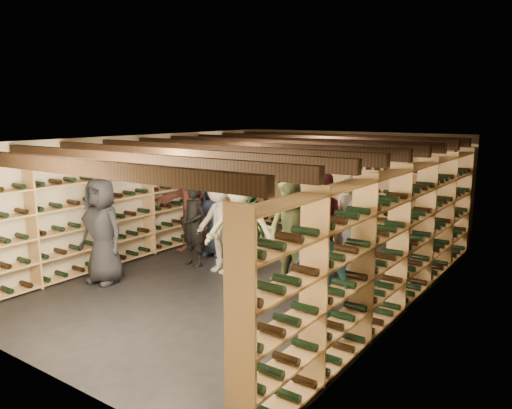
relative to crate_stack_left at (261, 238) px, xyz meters
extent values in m
plane|color=black|center=(0.82, -1.47, -0.26)|extent=(8.00, 8.00, 0.00)
cube|color=beige|center=(0.82, 2.53, 0.94)|extent=(5.50, 0.02, 2.40)
cube|color=beige|center=(0.82, -5.47, 0.94)|extent=(5.50, 0.02, 2.40)
cube|color=beige|center=(-1.93, -1.47, 0.94)|extent=(0.02, 8.00, 2.40)
cube|color=beige|center=(3.57, -1.47, 0.94)|extent=(0.02, 8.00, 2.40)
cube|color=beige|center=(0.82, -1.47, 2.15)|extent=(5.50, 8.00, 0.01)
cube|color=black|center=(0.82, -4.97, 2.00)|extent=(5.40, 0.12, 0.18)
cube|color=black|center=(0.82, -4.10, 2.00)|extent=(5.40, 0.12, 0.18)
cube|color=black|center=(0.82, -3.22, 2.00)|extent=(5.40, 0.12, 0.18)
cube|color=black|center=(0.82, -2.35, 2.00)|extent=(5.40, 0.12, 0.18)
cube|color=black|center=(0.82, -1.47, 2.00)|extent=(5.40, 0.12, 0.18)
cube|color=black|center=(0.82, -0.60, 2.00)|extent=(5.40, 0.12, 0.18)
cube|color=black|center=(0.82, 0.28, 2.00)|extent=(5.40, 0.12, 0.18)
cube|color=black|center=(0.82, 1.15, 2.00)|extent=(5.40, 0.12, 0.18)
cube|color=black|center=(0.82, 2.03, 2.00)|extent=(5.40, 0.12, 0.18)
cube|color=tan|center=(-1.75, -1.47, 0.82)|extent=(0.32, 7.50, 2.15)
cube|color=tan|center=(3.39, -1.47, 0.82)|extent=(0.32, 7.50, 2.15)
cube|color=tan|center=(0.82, 2.36, 0.82)|extent=(4.70, 0.30, 2.15)
cube|color=tan|center=(0.00, 0.00, -0.17)|extent=(0.56, 0.43, 0.17)
cube|color=tan|center=(0.00, 0.00, 0.00)|extent=(0.56, 0.43, 0.17)
cube|color=tan|center=(0.00, 0.00, 0.17)|extent=(0.56, 0.43, 0.17)
cube|color=tan|center=(1.49, -0.17, -0.17)|extent=(0.54, 0.39, 0.17)
cube|color=tan|center=(1.49, -0.17, 0.00)|extent=(0.54, 0.39, 0.17)
cube|color=tan|center=(1.49, -0.17, 0.17)|extent=(0.54, 0.39, 0.17)
cube|color=tan|center=(2.00, 0.28, -0.17)|extent=(0.55, 0.42, 0.17)
imported|color=black|center=(-1.05, -3.16, 0.64)|extent=(0.91, 0.63, 1.78)
imported|color=black|center=(-0.44, -1.57, 0.52)|extent=(0.60, 0.43, 1.55)
imported|color=#545E36|center=(1.65, -1.55, 0.63)|extent=(0.98, 0.83, 1.78)
imported|color=#BEBE90|center=(0.78, -1.76, 0.69)|extent=(1.40, 1.11, 1.89)
imported|color=#256786|center=(3.00, -3.11, 0.58)|extent=(1.06, 0.70, 1.67)
imported|color=brown|center=(-1.14, -0.80, 0.70)|extent=(1.86, 1.17, 1.91)
imported|color=#1E283F|center=(-0.59, -0.80, 0.52)|extent=(0.81, 0.58, 1.54)
imported|color=gray|center=(2.05, -0.19, 0.63)|extent=(0.64, 0.43, 1.76)
imported|color=#44151A|center=(1.82, -0.69, 0.66)|extent=(1.08, 0.96, 1.83)
imported|color=#A3A095|center=(0.20, -1.60, 0.64)|extent=(1.22, 0.77, 1.80)
imported|color=#27532E|center=(0.56, -1.18, 0.50)|extent=(0.95, 0.68, 1.50)
imported|color=#8A5E8C|center=(1.23, -0.23, 0.65)|extent=(1.76, 1.19, 1.82)
imported|color=#313035|center=(2.69, -1.20, 0.52)|extent=(0.86, 0.68, 1.54)
camera|label=1|loc=(5.72, -8.29, 2.60)|focal=35.00mm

